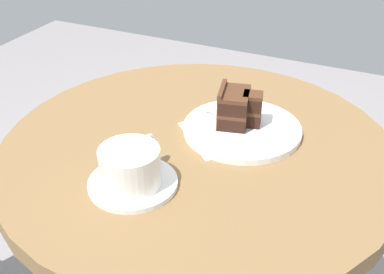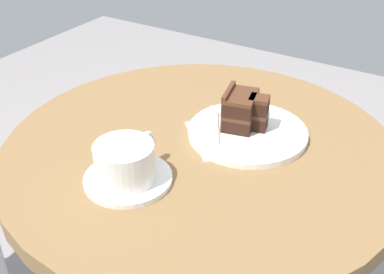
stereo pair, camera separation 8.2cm
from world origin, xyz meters
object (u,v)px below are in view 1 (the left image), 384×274
object	(u,v)px
napkin	(229,133)
fork	(209,118)
saucer	(133,183)
teaspoon	(130,164)
coffee_cup	(131,166)
cake_plate	(242,129)
cake_slice	(236,108)

from	to	relation	value
napkin	fork	bearing A→B (deg)	73.12
saucer	teaspoon	distance (m)	0.05
coffee_cup	napkin	world-z (taller)	coffee_cup
teaspoon	cake_plate	size ratio (longest dim) A/B	0.47
teaspoon	cake_plate	bearing A→B (deg)	-12.02
teaspoon	napkin	distance (m)	0.21
cake_plate	fork	size ratio (longest dim) A/B	1.81
cake_plate	cake_slice	size ratio (longest dim) A/B	2.51
teaspoon	napkin	size ratio (longest dim) A/B	0.53
teaspoon	cake_slice	bearing A→B (deg)	-7.68
teaspoon	fork	size ratio (longest dim) A/B	0.86
saucer	cake_plate	world-z (taller)	cake_plate
saucer	fork	bearing A→B (deg)	-9.10
coffee_cup	cake_plate	xyz separation A→B (m)	(0.23, -0.10, -0.04)
fork	napkin	distance (m)	0.05
saucer	cake_slice	world-z (taller)	cake_slice
cake_plate	napkin	xyz separation A→B (m)	(-0.02, 0.02, -0.00)
cake_slice	fork	xyz separation A→B (m)	(-0.01, 0.05, -0.03)
cake_plate	napkin	world-z (taller)	cake_plate
cake_plate	fork	distance (m)	0.07
teaspoon	coffee_cup	bearing A→B (deg)	-124.12
teaspoon	napkin	world-z (taller)	teaspoon
saucer	coffee_cup	distance (m)	0.04
teaspoon	cake_slice	world-z (taller)	cake_slice
saucer	napkin	xyz separation A→B (m)	(0.21, -0.08, -0.00)
napkin	teaspoon	bearing A→B (deg)	148.10
saucer	cake_slice	xyz separation A→B (m)	(0.24, -0.09, 0.04)
coffee_cup	cake_plate	size ratio (longest dim) A/B	0.58
teaspoon	fork	world-z (taller)	fork
saucer	teaspoon	size ratio (longest dim) A/B	1.37
cake_slice	napkin	xyz separation A→B (m)	(-0.02, 0.00, -0.04)
napkin	cake_plate	bearing A→B (deg)	-52.07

